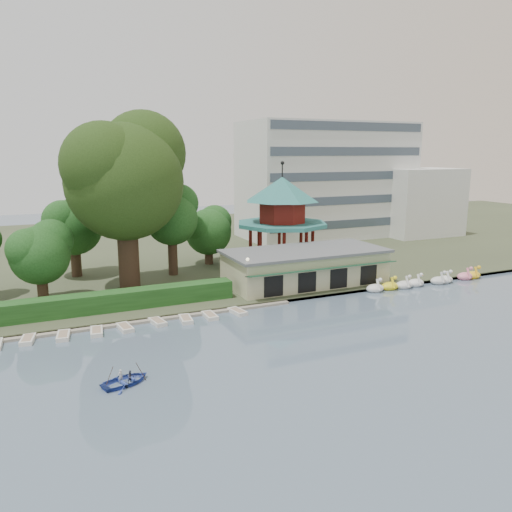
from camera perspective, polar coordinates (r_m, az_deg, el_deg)
ground_plane at (r=35.95m, az=9.03°, el=-13.56°), size 220.00×220.00×0.00m
shore at (r=82.49m, az=-10.93°, el=1.04°), size 220.00×70.00×0.40m
embankment at (r=50.24m, az=-1.77°, el=-5.76°), size 220.00×0.60×0.30m
dock at (r=47.19m, az=-15.45°, el=-7.42°), size 34.00×1.60×0.24m
boathouse at (r=57.95m, az=5.64°, el=-1.15°), size 18.60×9.39×3.90m
pavilion at (r=66.73m, az=2.97°, el=5.06°), size 12.40×12.40×13.50m
office_building at (r=91.59m, az=9.80°, el=8.15°), size 38.00×18.00×20.00m
hedge at (r=49.68m, az=-19.54°, el=-5.28°), size 30.00×2.00×1.80m
lamp_post at (r=51.45m, az=-0.96°, el=-1.65°), size 0.36×0.36×4.28m
big_tree at (r=56.07m, az=-14.69°, el=9.20°), size 13.86×12.91×19.51m
small_trees at (r=60.36m, az=-17.31°, el=2.81°), size 39.18×16.48×11.10m
swan_boats at (r=62.00m, az=18.95°, el=-2.76°), size 16.98×2.14×1.92m
moored_rowboats at (r=45.60m, az=-17.81°, el=-8.16°), size 27.40×2.79×0.36m
rowboat_with_passengers at (r=35.56m, az=-14.68°, el=-13.26°), size 5.47×4.64×2.01m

